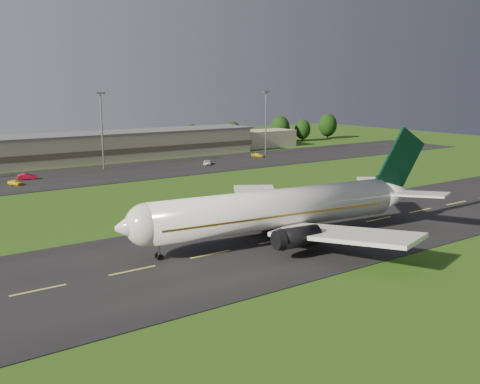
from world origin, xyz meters
TOP-DOWN VIEW (x-y plane):
  - ground at (0.00, 0.00)m, footprint 360.00×360.00m
  - taxiway at (0.00, 0.00)m, footprint 220.00×30.00m
  - apron at (0.00, 72.00)m, footprint 260.00×30.00m
  - airliner at (0.81, -0.10)m, footprint 51.19×41.86m
  - terminal at (6.40, 96.18)m, footprint 145.00×16.00m
  - light_mast_centre at (5.00, 80.00)m, footprint 2.40×1.20m
  - light_mast_east at (60.00, 80.00)m, footprint 2.40×1.20m
  - tree_line at (32.78, 106.51)m, footprint 199.13×9.02m
  - service_vehicle_a at (-20.32, 67.80)m, footprint 2.96×3.75m
  - service_vehicle_b at (-16.31, 73.85)m, footprint 4.61×2.50m
  - service_vehicle_c at (31.59, 70.09)m, footprint 4.24×4.81m
  - service_vehicle_d at (53.21, 75.19)m, footprint 3.69×4.25m

SIDE VIEW (x-z plane):
  - ground at x=0.00m, z-range 0.00..0.00m
  - taxiway at x=0.00m, z-range 0.00..0.10m
  - apron at x=0.00m, z-range 0.00..0.10m
  - service_vehicle_d at x=53.21m, z-range 0.10..1.27m
  - service_vehicle_a at x=-20.32m, z-range 0.10..1.30m
  - service_vehicle_c at x=31.59m, z-range 0.10..1.33m
  - service_vehicle_b at x=-16.31m, z-range 0.10..1.54m
  - terminal at x=6.40m, z-range -0.21..8.19m
  - airliner at x=0.81m, z-range -3.13..12.45m
  - tree_line at x=32.78m, z-range -0.04..10.49m
  - light_mast_centre at x=5.00m, z-range 2.56..22.91m
  - light_mast_east at x=60.00m, z-range 2.56..22.91m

